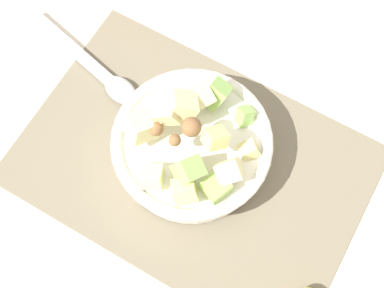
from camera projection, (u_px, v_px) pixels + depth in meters
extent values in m
plane|color=silver|center=(192.00, 165.00, 0.77)|extent=(2.40, 2.40, 0.00)
cube|color=#756B56|center=(192.00, 164.00, 0.77)|extent=(0.48, 0.32, 0.01)
cylinder|color=white|center=(192.00, 148.00, 0.75)|extent=(0.20, 0.20, 0.05)
torus|color=white|center=(192.00, 141.00, 0.72)|extent=(0.22, 0.22, 0.02)
cube|color=#E5D684|center=(215.00, 138.00, 0.67)|extent=(0.04, 0.04, 0.04)
sphere|color=brown|center=(156.00, 129.00, 0.69)|extent=(0.03, 0.03, 0.03)
cube|color=beige|center=(182.00, 106.00, 0.69)|extent=(0.05, 0.05, 0.05)
cube|color=#93C160|center=(188.00, 170.00, 0.67)|extent=(0.05, 0.04, 0.05)
cube|color=#93C160|center=(216.00, 94.00, 0.72)|extent=(0.04, 0.04, 0.05)
cube|color=#E5D684|center=(185.00, 190.00, 0.68)|extent=(0.04, 0.04, 0.04)
cube|color=beige|center=(151.00, 176.00, 0.69)|extent=(0.04, 0.04, 0.03)
sphere|color=brown|center=(175.00, 140.00, 0.68)|extent=(0.02, 0.03, 0.03)
cube|color=beige|center=(230.00, 171.00, 0.68)|extent=(0.04, 0.05, 0.04)
cube|color=beige|center=(198.00, 96.00, 0.71)|extent=(0.05, 0.05, 0.04)
cube|color=beige|center=(167.00, 111.00, 0.69)|extent=(0.05, 0.04, 0.04)
cube|color=#9EC656|center=(216.00, 187.00, 0.69)|extent=(0.04, 0.04, 0.03)
cube|color=#E5D684|center=(249.00, 150.00, 0.71)|extent=(0.04, 0.03, 0.03)
sphere|color=brown|center=(191.00, 127.00, 0.67)|extent=(0.04, 0.04, 0.03)
cube|color=#93C160|center=(245.00, 116.00, 0.73)|extent=(0.03, 0.03, 0.03)
cube|color=beige|center=(142.00, 126.00, 0.70)|extent=(0.05, 0.06, 0.04)
ellipsoid|color=#B7B7BC|center=(121.00, 90.00, 0.80)|extent=(0.06, 0.05, 0.01)
cube|color=#B7B7BC|center=(72.00, 48.00, 0.83)|extent=(0.18, 0.06, 0.01)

